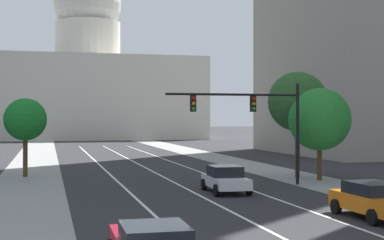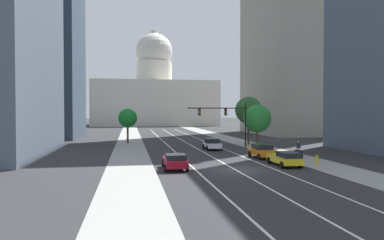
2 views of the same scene
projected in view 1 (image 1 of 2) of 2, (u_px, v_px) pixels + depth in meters
ground_plane at (133, 161)px, 54.15m from camera, size 400.00×400.00×0.00m
sidewalk_left at (33, 168)px, 47.13m from camera, size 4.24×130.00×0.01m
sidewalk_right at (240, 163)px, 51.47m from camera, size 4.24×130.00×0.01m
lane_stripe_left at (114, 178)px, 38.77m from camera, size 0.16×90.00×0.01m
lane_stripe_center at (164, 177)px, 39.60m from camera, size 0.16×90.00×0.01m
lane_stripe_right at (211, 176)px, 40.43m from camera, size 0.16×90.00×0.01m
capitol_building at (88, 85)px, 115.44m from camera, size 43.53×26.79×34.68m
car_white at (225, 179)px, 31.55m from camera, size 2.09×4.10×1.46m
car_orange at (373, 199)px, 23.41m from camera, size 2.10×4.13×1.48m
traffic_signal_mast at (256, 114)px, 34.59m from camera, size 8.37×0.39×6.21m
street_tree_mid_right at (319, 119)px, 37.69m from camera, size 4.12×4.12×6.07m
street_tree_near_left at (25, 120)px, 39.81m from camera, size 2.95×2.95×5.47m
street_tree_near_right at (297, 102)px, 39.42m from camera, size 4.10×4.10×7.27m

